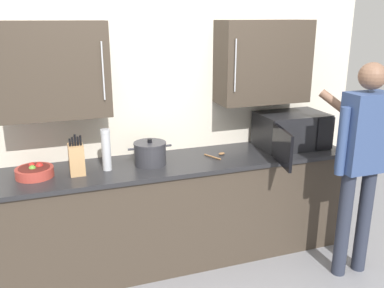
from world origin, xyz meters
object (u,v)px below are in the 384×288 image
thermos_flask (106,150)px  stock_pot (150,153)px  microwave_oven (289,131)px  wooden_spoon (218,155)px  knife_block (77,159)px  fruit_bowl (35,171)px  person_figure (361,153)px

thermos_flask → stock_pot: (0.35, 0.02, -0.07)m
microwave_oven → thermos_flask: size_ratio=2.55×
thermos_flask → wooden_spoon: size_ratio=1.69×
knife_block → fruit_bowl: size_ratio=1.14×
person_figure → microwave_oven: bearing=106.7°
stock_pot → microwave_oven: bearing=1.2°
microwave_oven → stock_pot: microwave_oven is taller
wooden_spoon → person_figure: size_ratio=0.11×
microwave_oven → fruit_bowl: 2.18m
fruit_bowl → person_figure: size_ratio=0.16×
thermos_flask → stock_pot: 0.36m
microwave_oven → wooden_spoon: 0.72m
thermos_flask → stock_pot: thermos_flask is taller
knife_block → fruit_bowl: knife_block is taller
knife_block → person_figure: 2.17m
knife_block → wooden_spoon: bearing=1.6°
knife_block → fruit_bowl: bearing=172.4°
fruit_bowl → person_figure: (2.38, -0.68, 0.09)m
thermos_flask → stock_pot: bearing=2.7°
microwave_oven → stock_pot: bearing=-178.8°
thermos_flask → fruit_bowl: bearing=176.5°
wooden_spoon → person_figure: person_figure is taller
microwave_oven → person_figure: person_figure is taller
stock_pot → knife_block: (-0.57, -0.02, 0.03)m
stock_pot → knife_block: bearing=-177.6°
wooden_spoon → fruit_bowl: size_ratio=0.70×
wooden_spoon → stock_pot: stock_pot is taller
microwave_oven → knife_block: knife_block is taller
knife_block → fruit_bowl: 0.32m
stock_pot → knife_block: size_ratio=1.13×
microwave_oven → knife_block: bearing=-178.4°
microwave_oven → wooden_spoon: size_ratio=4.32×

